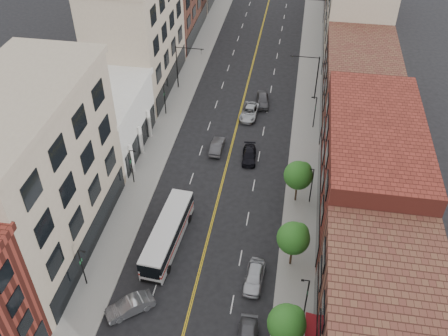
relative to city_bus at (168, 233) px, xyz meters
The scene contains 26 objects.
sidewalk_left 21.18m from the city_bus, 106.15° to the left, with size 4.00×110.00×0.15m, color gray.
sidewalk_right 24.77m from the city_bus, 55.14° to the left, with size 4.00×110.00×0.15m, color gray.
bldg_l_tanoffice 14.89m from the city_bus, behind, with size 10.00×22.00×18.00m, color gray.
bldg_l_white 20.88m from the city_bus, 128.34° to the left, with size 10.00×14.00×8.00m, color silver.
bldg_l_far_a 36.42m from the city_bus, 111.15° to the left, with size 10.00×20.00×18.00m, color gray.
bldg_r_mid 23.47m from the city_bus, 23.71° to the left, with size 10.00×22.00×12.00m, color maroon.
bldg_r_far_a 37.07m from the city_bus, 55.09° to the left, with size 10.00×20.00×10.00m, color #582C23.
bldg_r_far_b 55.71m from the city_bus, 67.61° to the left, with size 10.00×22.00×14.00m, color gray.
tree_r_1 17.38m from the city_bus, 38.24° to the right, with size 3.40×3.40×5.59m.
tree_r_2 13.74m from the city_bus, ahead, with size 3.40×3.40×5.59m.
tree_r_3 16.61m from the city_bus, 34.67° to the left, with size 3.40×3.40×5.59m.
lamp_l_1 9.66m from the city_bus, 135.44° to the right, with size 0.81×0.55×5.05m.
lamp_l_2 11.59m from the city_bus, 126.33° to the left, with size 0.81×0.55×5.05m.
lamp_l_3 26.21m from the city_bus, 105.11° to the left, with size 0.81×0.55×5.05m.
lamp_r_1 16.56m from the city_bus, 24.02° to the right, with size 0.81×0.55×5.05m.
lamp_r_2 17.75m from the city_bus, 31.61° to the left, with size 0.81×0.55×5.05m.
lamp_r_3 29.46m from the city_bus, 59.18° to the left, with size 0.81×0.55×5.05m.
signal_mast_left 33.97m from the city_bus, 100.45° to the left, with size 4.49×0.18×7.20m.
signal_mast_right 36.38m from the city_bus, 66.61° to the left, with size 4.49×0.18×7.20m.
city_bus is the anchor object (origin of this frame).
car_angle_b 9.25m from the city_bus, 99.21° to the right, with size 1.66×4.75×1.56m, color #ADB0B5.
car_parked_far 10.61m from the city_bus, 20.14° to the right, with size 1.90×4.73×1.61m, color #B1B3B9.
car_lane_behind 17.85m from the city_bus, 82.50° to the left, with size 1.55×4.44×1.46m, color #424246.
car_lane_a 17.89m from the city_bus, 67.36° to the left, with size 1.82×4.47×1.30m, color black.
car_lane_b 27.45m from the city_bus, 78.17° to the left, with size 2.45×5.32×1.48m, color #A7AAAE.
car_lane_c 31.29m from the city_bus, 76.66° to the left, with size 1.91×4.75×1.62m, color #49484D.
Camera 1 is at (8.02, -21.14, 41.44)m, focal length 40.00 mm.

